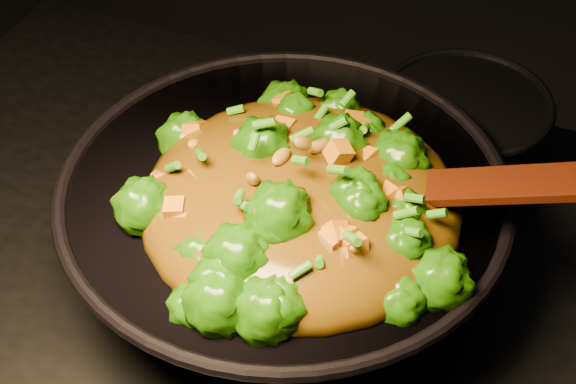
% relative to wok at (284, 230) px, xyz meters
% --- Properties ---
extents(wok, '(0.49, 0.49, 0.12)m').
position_rel_wok_xyz_m(wok, '(0.00, 0.00, 0.00)').
color(wok, black).
rests_on(wok, stovetop).
extents(stir_fry, '(0.38, 0.38, 0.11)m').
position_rel_wok_xyz_m(stir_fry, '(0.03, -0.02, 0.12)').
color(stir_fry, '#215E06').
rests_on(stir_fry, wok).
extents(spatula, '(0.29, 0.06, 0.12)m').
position_rel_wok_xyz_m(spatula, '(0.18, 0.02, 0.11)').
color(spatula, '#3E1A06').
rests_on(spatula, wok).
extents(back_pot, '(0.19, 0.19, 0.11)m').
position_rel_wok_xyz_m(back_pot, '(0.13, 0.23, -0.01)').
color(back_pot, black).
rests_on(back_pot, stovetop).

